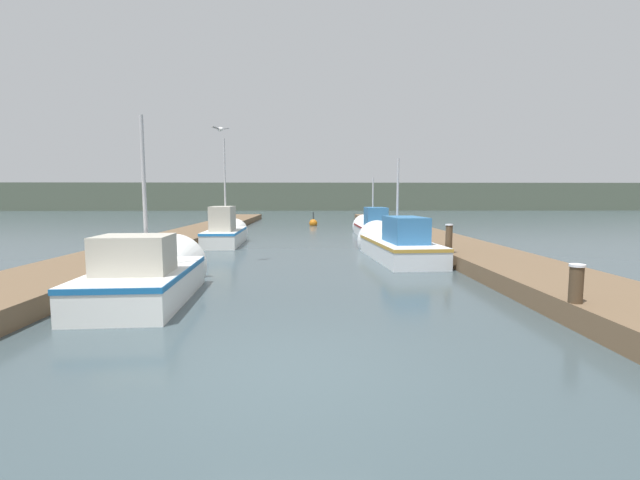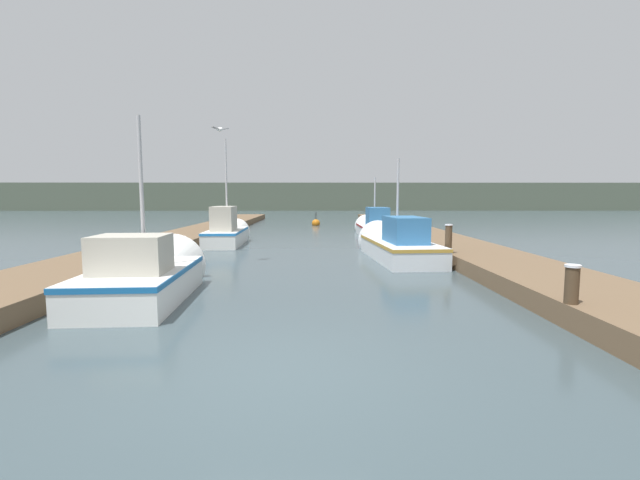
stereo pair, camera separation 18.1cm
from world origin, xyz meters
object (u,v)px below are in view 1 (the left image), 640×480
(mooring_piling_0, at_px, (575,296))
(seagull_lead, at_px, (220,129))
(mooring_piling_1, at_px, (230,222))
(mooring_piling_3, at_px, (449,245))
(fishing_boat_2, at_px, (227,232))
(mooring_piling_2, at_px, (217,226))
(channel_buoy, at_px, (313,223))
(fishing_boat_0, at_px, (151,275))
(fishing_boat_3, at_px, (371,227))
(fishing_boat_1, at_px, (395,244))

(mooring_piling_0, relative_size, seagull_lead, 2.17)
(mooring_piling_0, distance_m, mooring_piling_1, 19.73)
(mooring_piling_0, relative_size, mooring_piling_3, 0.81)
(mooring_piling_0, bearing_deg, fishing_boat_2, 122.83)
(mooring_piling_1, height_order, seagull_lead, seagull_lead)
(mooring_piling_2, bearing_deg, channel_buoy, 60.17)
(mooring_piling_2, bearing_deg, fishing_boat_0, -83.73)
(fishing_boat_0, xyz_separation_m, mooring_piling_2, (-1.45, 13.24, 0.12))
(seagull_lead, bearing_deg, mooring_piling_0, 94.73)
(fishing_boat_0, bearing_deg, seagull_lead, 76.66)
(mooring_piling_3, relative_size, seagull_lead, 2.69)
(fishing_boat_0, xyz_separation_m, fishing_boat_2, (-0.37, 10.23, 0.08))
(fishing_boat_2, xyz_separation_m, fishing_boat_3, (7.14, 3.94, -0.08))
(mooring_piling_0, distance_m, seagull_lead, 10.26)
(fishing_boat_0, relative_size, mooring_piling_2, 3.91)
(fishing_boat_1, relative_size, mooring_piling_2, 5.13)
(mooring_piling_0, bearing_deg, mooring_piling_3, 91.13)
(mooring_piling_2, xyz_separation_m, seagull_lead, (2.17, -9.11, 3.59))
(fishing_boat_0, height_order, mooring_piling_0, fishing_boat_0)
(mooring_piling_1, distance_m, mooring_piling_2, 2.00)
(mooring_piling_0, xyz_separation_m, mooring_piling_1, (-8.94, 17.59, 0.17))
(fishing_boat_2, relative_size, mooring_piling_3, 3.89)
(fishing_boat_2, bearing_deg, seagull_lead, -81.86)
(fishing_boat_0, distance_m, fishing_boat_2, 10.24)
(mooring_piling_0, bearing_deg, seagull_lead, 137.31)
(fishing_boat_1, distance_m, channel_buoy, 16.55)
(mooring_piling_0, height_order, mooring_piling_1, mooring_piling_1)
(fishing_boat_1, distance_m, fishing_boat_2, 8.12)
(fishing_boat_3, bearing_deg, seagull_lead, -121.79)
(channel_buoy, bearing_deg, fishing_boat_1, -80.28)
(mooring_piling_0, bearing_deg, fishing_boat_3, 93.44)
(mooring_piling_3, distance_m, seagull_lead, 7.78)
(fishing_boat_0, height_order, channel_buoy, fishing_boat_0)
(fishing_boat_2, xyz_separation_m, mooring_piling_0, (8.14, -12.61, -0.00))
(fishing_boat_2, bearing_deg, channel_buoy, 69.47)
(fishing_boat_1, bearing_deg, mooring_piling_1, 124.15)
(fishing_boat_0, xyz_separation_m, mooring_piling_0, (7.77, -2.38, 0.08))
(fishing_boat_2, bearing_deg, mooring_piling_1, 97.25)
(mooring_piling_0, height_order, mooring_piling_3, mooring_piling_3)
(fishing_boat_0, relative_size, fishing_boat_2, 0.88)
(fishing_boat_0, distance_m, mooring_piling_1, 15.26)
(fishing_boat_0, relative_size, mooring_piling_0, 4.23)
(fishing_boat_2, relative_size, channel_buoy, 4.64)
(seagull_lead, bearing_deg, fishing_boat_2, -122.50)
(mooring_piling_2, distance_m, mooring_piling_3, 13.17)
(mooring_piling_1, bearing_deg, fishing_boat_1, -51.22)
(mooring_piling_2, bearing_deg, seagull_lead, -76.62)
(channel_buoy, bearing_deg, mooring_piling_3, -77.63)
(mooring_piling_3, bearing_deg, channel_buoy, 102.37)
(mooring_piling_3, bearing_deg, seagull_lead, 176.53)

